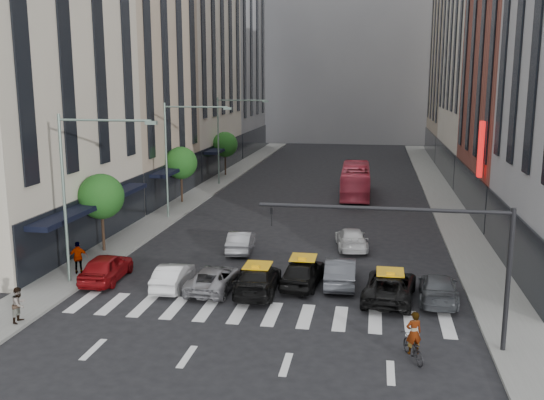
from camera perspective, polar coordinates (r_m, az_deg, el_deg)
The scene contains 33 objects.
ground at distance 27.82m, azimuth -1.76°, elevation -11.75°, with size 160.00×160.00×0.00m, color black.
sidewalk_left at distance 58.56m, azimuth -6.96°, elevation 0.52°, with size 3.00×96.00×0.15m, color slate.
sidewalk_right at distance 56.50m, azimuth 16.00°, elevation -0.23°, with size 3.00×96.00×0.15m, color slate.
building_left_a at distance 42.47m, azimuth -22.51°, elevation 14.64°, with size 8.00×18.00×28.00m, color beige.
building_left_b at distance 57.54m, azimuth -13.21°, elevation 12.06°, with size 8.00×16.00×24.00m, color tan.
building_left_c at distance 74.81m, azimuth -7.87°, elevation 16.59°, with size 8.00×20.00×36.00m, color beige.
building_left_d at distance 92.87m, azimuth -4.20°, elevation 13.73°, with size 8.00×18.00×30.00m, color gray.
building_right_b at distance 53.47m, azimuth 23.12°, elevation 12.64°, with size 8.00×18.00×26.00m, color brown.
building_right_d at distance 90.93m, azimuth 17.66°, elevation 12.68°, with size 8.00×18.00×28.00m, color tan.
building_far at distance 110.45m, azimuth 7.28°, elevation 14.83°, with size 30.00×10.00×36.00m, color gray.
tree_near at distance 39.63m, azimuth -15.78°, elevation 0.32°, with size 2.88×2.88×4.95m.
tree_mid at distance 54.31m, azimuth -8.56°, elevation 3.46°, with size 2.88×2.88×4.95m.
tree_far at distance 69.58m, azimuth -4.44°, elevation 5.23°, with size 2.88×2.88×4.95m.
streetlamp_near at distance 33.19m, azimuth -17.65°, elevation 2.11°, with size 5.38×0.25×9.00m.
streetlamp_mid at distance 47.84m, azimuth -8.88°, elevation 5.14°, with size 5.38×0.25×9.00m.
streetlamp_far at distance 63.15m, azimuth -4.25°, elevation 6.68°, with size 5.38×0.25×9.00m.
traffic_signal at distance 25.05m, azimuth 15.26°, elevation -3.94°, with size 10.10×0.20×6.00m.
liberty_sign at distance 45.96m, azimuth 19.06°, elevation 4.54°, with size 0.30×0.70×4.00m.
car_red at distance 34.62m, azimuth -15.33°, elevation -6.13°, with size 1.82×4.53×1.54m, color maroon.
car_white_front at distance 32.73m, azimuth -9.29°, elevation -7.08°, with size 1.40×4.00×1.32m, color silver.
car_silver at distance 32.15m, azimuth -5.47°, elevation -7.36°, with size 2.13×4.61×1.28m, color gray.
taxi_left at distance 31.59m, azimuth -1.35°, elevation -7.47°, with size 2.05×5.05×1.46m, color black.
taxi_center at distance 32.68m, azimuth 2.95°, elevation -6.77°, with size 1.82×4.53×1.54m, color black.
car_grey_mid at distance 33.00m, azimuth 6.47°, elevation -6.67°, with size 1.60×4.59×1.51m, color #3C3E43.
taxi_right at distance 31.18m, azimuth 11.02°, elevation -7.96°, with size 2.39×5.18×1.44m, color black.
car_grey_curb at distance 31.61m, azimuth 15.37°, elevation -7.99°, with size 1.88×4.63×1.34m, color #3D4145.
car_row2_left at distance 39.06m, azimuth -2.94°, elevation -3.88°, with size 1.46×4.19×1.38m, color gray.
car_row2_right at distance 40.03m, azimuth 7.47°, elevation -3.61°, with size 1.90×4.67×1.36m, color silver.
bus at distance 57.67m, azimuth 7.87°, elevation 1.80°, with size 2.57×10.98×3.06m, color #D63F56.
motorcycle at distance 25.16m, azimuth 13.13°, elevation -13.39°, with size 0.66×1.90×1.00m, color black.
rider at distance 24.63m, azimuth 13.27°, elevation -10.47°, with size 0.64×0.42×1.75m, color gray.
pedestrian_near at distance 29.82m, azimuth -22.71°, elevation -9.06°, with size 0.79×0.61×1.62m, color gray.
pedestrian_far at distance 35.85m, azimuth -17.76°, elevation -5.18°, with size 1.07×0.45×1.83m, color gray.
Camera 1 is at (5.15, -25.10, 10.84)m, focal length 40.00 mm.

